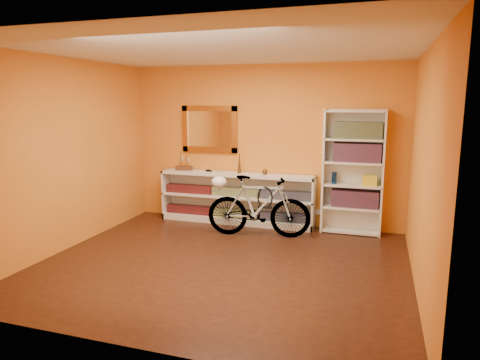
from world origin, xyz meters
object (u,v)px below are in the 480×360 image
(console_unit, at_px, (236,198))
(helmet, at_px, (219,182))
(bicycle, at_px, (259,206))
(bookcase, at_px, (353,172))

(console_unit, height_order, helmet, helmet)
(console_unit, bearing_deg, bicycle, -47.29)
(console_unit, xyz_separation_m, helmet, (-0.05, -0.68, 0.39))
(console_unit, relative_size, bookcase, 1.37)
(bookcase, distance_m, bicycle, 1.53)
(helmet, bearing_deg, bookcase, 20.37)
(bicycle, relative_size, helmet, 6.88)
(bookcase, relative_size, bicycle, 1.20)
(bookcase, xyz_separation_m, bicycle, (-1.31, -0.62, -0.48))
(bookcase, bearing_deg, console_unit, -179.23)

